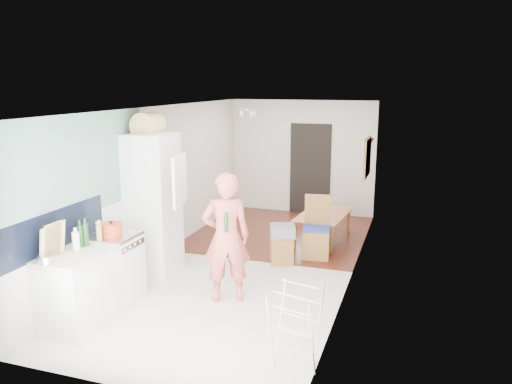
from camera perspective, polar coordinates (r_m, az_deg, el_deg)
The scene contains 32 objects.
room_shell at distance 7.74m, azimuth -0.66°, elevation 0.33°, with size 3.20×7.00×2.50m, color beige, non-canonical shape.
floor at distance 8.10m, azimuth -0.64°, elevation -8.35°, with size 3.20×7.00×0.01m, color beige.
wood_floor_overlay at distance 9.77m, azimuth 2.89°, elevation -4.64°, with size 3.20×3.30×0.01m, color #581E17.
sage_wall_panel at distance 6.64m, azimuth -19.62°, elevation 2.83°, with size 0.02×3.00×1.30m, color slate.
tile_splashback at distance 6.37m, azimuth -22.14°, elevation -4.22°, with size 0.02×1.90×0.50m, color black.
doorway_recess at distance 11.04m, azimuth 6.21°, elevation 2.60°, with size 0.90×0.04×2.00m, color black.
base_cabinet at distance 6.43m, azimuth -19.64°, elevation -10.67°, with size 0.60×0.90×0.86m, color silver.
worktop at distance 6.27m, azimuth -19.94°, elevation -6.80°, with size 0.62×0.92×0.06m, color beige.
range_cooker at distance 6.99m, azimuth -15.86°, elevation -8.46°, with size 0.60×0.60×0.88m, color silver.
cooker_top at distance 6.84m, azimuth -16.09°, elevation -4.85°, with size 0.60×0.60×0.04m, color #BCBCBE.
fridge_housing at distance 7.61m, azimuth -11.69°, elevation -1.51°, with size 0.66×0.66×2.15m, color silver.
fridge_door at distance 6.96m, azimuth -8.72°, elevation 1.32°, with size 0.56×0.04×0.70m, color silver.
fridge_interior at distance 7.36m, azimuth -9.75°, elevation 1.89°, with size 0.02×0.52×0.66m, color white.
pinboard at distance 9.20m, azimuth 12.63°, elevation 3.86°, with size 0.03×0.90×0.70m, color tan.
pinboard_frame at distance 9.20m, azimuth 12.54°, elevation 3.87°, with size 0.01×0.94×0.74m, color brown.
wall_sconce at distance 9.82m, azimuth 12.85°, elevation 5.56°, with size 0.18×0.18×0.16m, color maroon.
person at distance 6.55m, azimuth -3.45°, elevation -3.90°, with size 0.76×0.50×2.07m, color #D35753.
dining_table at distance 9.34m, azimuth 7.84°, elevation -4.22°, with size 1.22×0.68×0.43m, color brown.
dining_chair at distance 8.34m, azimuth 6.92°, elevation -4.07°, with size 0.44×0.44×1.04m, color brown, non-canonical shape.
stool at distance 8.12m, azimuth 2.92°, elevation -6.57°, with size 0.35×0.35×0.46m, color brown, non-canonical shape.
grey_drape at distance 8.01m, azimuth 3.04°, elevation -4.45°, with size 0.38×0.38×0.17m, color gray.
drying_rack at distance 5.29m, azimuth 4.55°, elevation -15.16°, with size 0.44×0.40×0.86m, color silver, non-canonical shape.
bread_bin at distance 7.47m, azimuth -12.22°, elevation 7.43°, with size 0.41×0.39×0.22m, color tan, non-canonical shape.
red_casserole at distance 6.78m, azimuth -16.20°, elevation -4.12°, with size 0.28×0.28×0.16m, color red.
steel_pan at distance 6.02m, azimuth -22.93°, elevation -7.10°, with size 0.18×0.18×0.09m, color #BCBCBE.
held_bottle at distance 6.33m, azimuth -3.44°, elevation -3.49°, with size 0.05×0.05×0.25m, color #153D18.
bottle_a at distance 6.41m, azimuth -19.43°, elevation -4.80°, with size 0.06×0.06×0.27m, color #153D18.
bottle_b at distance 6.42m, azimuth -18.88°, elevation -4.67°, with size 0.06×0.06×0.28m, color #153D18.
bottle_c at distance 6.34m, azimuth -19.89°, elevation -5.28°, with size 0.09×0.09×0.22m, color silver.
pepper_mill_front at distance 6.62m, azimuth -17.57°, elevation -4.44°, with size 0.05×0.05×0.20m, color tan.
pepper_mill_back at distance 6.65m, azimuth -17.43°, elevation -4.35°, with size 0.05×0.05×0.20m, color tan.
chopping_boards at distance 6.10m, azimuth -22.26°, elevation -5.17°, with size 0.04×0.31×0.42m, color tan, non-canonical shape.
Camera 1 is at (2.46, -7.16, 2.88)m, focal length 35.00 mm.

